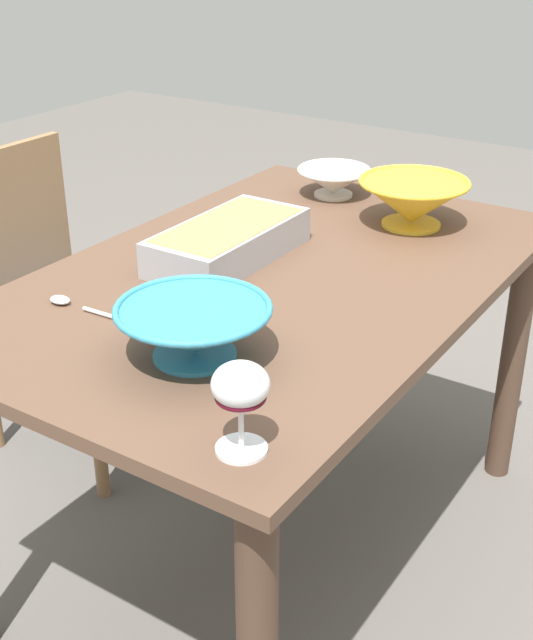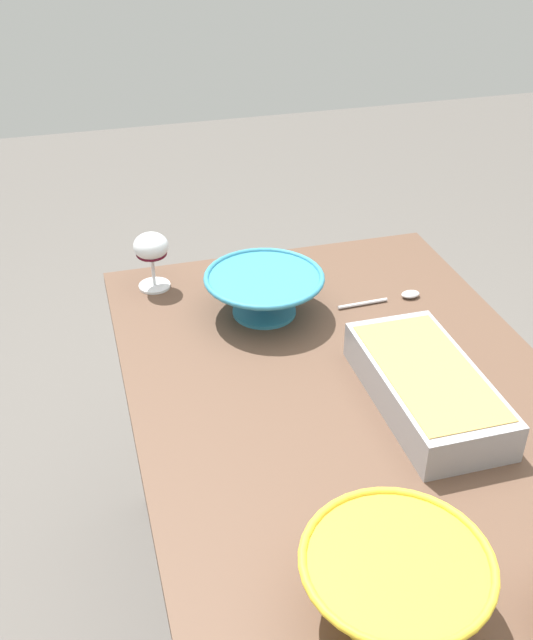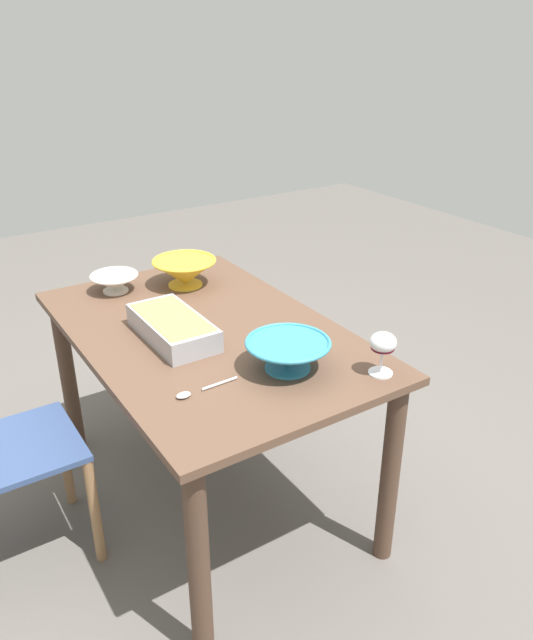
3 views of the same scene
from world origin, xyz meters
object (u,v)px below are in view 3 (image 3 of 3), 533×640
small_bowl (115,282)px  serving_spoon (194,392)px  serving_bowl (288,353)px  mixing_bowl (185,271)px  dining_table (207,358)px  casserole_dish (173,326)px  wine_glass (383,345)px

small_bowl → serving_spoon: size_ratio=0.94×
serving_bowl → mixing_bowl: bearing=-2.7°
dining_table → serving_spoon: bearing=147.8°
casserole_dish → mixing_bowl: size_ratio=1.46×
mixing_bowl → small_bowl: size_ratio=1.37×
small_bowl → serving_bowl: (-0.89, -0.23, 0.01)m
serving_spoon → wine_glass: bearing=-111.4°
serving_bowl → serving_spoon: (0.03, 0.31, -0.05)m
small_bowl → serving_spoon: small_bowl is taller
dining_table → mixing_bowl: mixing_bowl is taller
mixing_bowl → small_bowl: bearing=70.3°
wine_glass → casserole_dish: size_ratio=0.37×
casserole_dish → serving_spoon: (-0.36, 0.10, -0.04)m
dining_table → mixing_bowl: bearing=-16.8°
mixing_bowl → small_bowl: 0.28m
small_bowl → mixing_bowl: bearing=-109.7°
wine_glass → small_bowl: wine_glass is taller
casserole_dish → serving_bowl: serving_bowl is taller
dining_table → serving_spoon: serving_spoon is taller
dining_table → serving_bowl: size_ratio=4.99×
dining_table → mixing_bowl: (0.41, -0.12, 0.18)m
wine_glass → serving_bowl: wine_glass is taller
dining_table → serving_spoon: (-0.36, 0.22, 0.12)m
dining_table → serving_bowl: (-0.38, -0.09, 0.17)m
serving_bowl → serving_spoon: bearing=85.0°
casserole_dish → small_bowl: casserole_dish is taller
mixing_bowl → dining_table: bearing=163.2°
wine_glass → serving_spoon: bearing=68.6°
wine_glass → serving_spoon: (0.21, 0.53, -0.09)m
mixing_bowl → serving_spoon: mixing_bowl is taller
casserole_dish → serving_bowl: (-0.39, -0.21, 0.01)m
dining_table → serving_bowl: serving_bowl is taller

